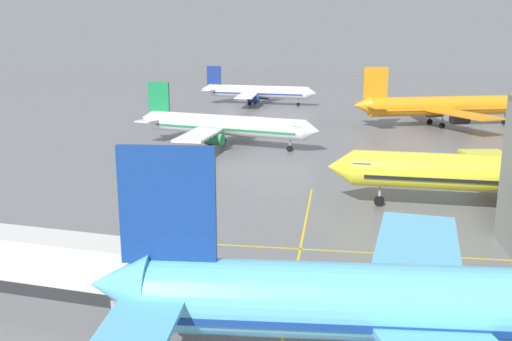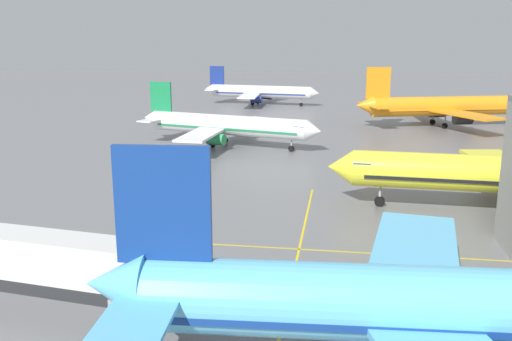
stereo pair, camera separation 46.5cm
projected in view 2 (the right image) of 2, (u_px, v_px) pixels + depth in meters
name	position (u px, v px, depth m)	size (l,w,h in m)	color
airliner_front_gate	(458.00, 307.00, 28.15)	(39.55, 34.05, 12.29)	#5BB7E5
airliner_third_row	(225.00, 125.00, 92.75)	(32.68, 27.85, 10.31)	white
airliner_far_left_stand	(447.00, 106.00, 113.68)	(38.35, 32.76, 12.19)	orange
airliner_far_right_stand	(260.00, 92.00, 152.54)	(33.02, 28.14, 10.29)	white
jet_bridge	(56.00, 258.00, 34.88)	(20.18, 5.45, 5.58)	silver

